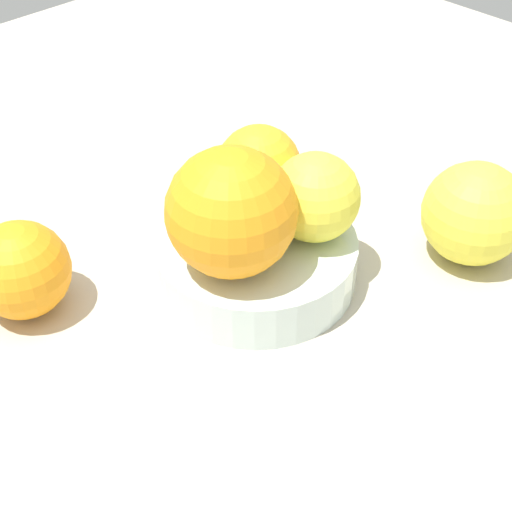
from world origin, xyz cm
name	(u,v)px	position (x,y,z in cm)	size (l,w,h in cm)	color
ground_plane	(256,288)	(0.00, 0.00, -1.00)	(110.00, 110.00, 2.00)	#BCB29E
fruit_bowl	(256,261)	(0.00, 0.00, 1.71)	(14.60, 14.60, 3.62)	silver
orange_in_bowl_0	(231,212)	(0.72, -2.94, 8.01)	(8.78, 8.78, 8.78)	orange
orange_in_bowl_1	(259,167)	(-3.20, 3.40, 6.76)	(6.28, 6.28, 6.28)	#F9A823
orange_in_bowl_2	(315,197)	(2.27, 3.49, 6.81)	(6.39, 6.39, 6.39)	yellow
orange_loose_0	(474,213)	(9.19, 13.53, 3.90)	(7.80, 7.80, 7.80)	yellow
orange_loose_1	(21,270)	(-9.05, -13.63, 3.45)	(6.89, 6.89, 6.89)	orange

